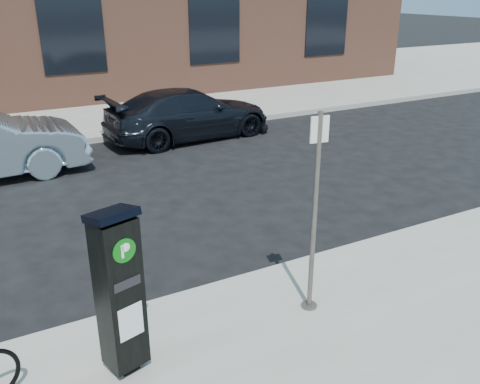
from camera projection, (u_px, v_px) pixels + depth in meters
ground at (264, 279)px, 7.23m from camera, size 120.00×120.00×0.00m
sidewalk_far at (69, 98)px, 18.63m from camera, size 60.00×12.00×0.15m
curb_near at (265, 275)px, 7.18m from camera, size 60.00×0.12×0.16m
curb_far at (113, 138)px, 13.75m from camera, size 60.00×0.12×0.16m
parking_kiosk at (119, 291)px, 4.97m from camera, size 0.51×0.47×1.84m
sign_pole at (314, 217)px, 5.89m from camera, size 0.22×0.20×2.48m
car_dark at (189, 114)px, 13.77m from camera, size 4.76×2.25×1.34m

